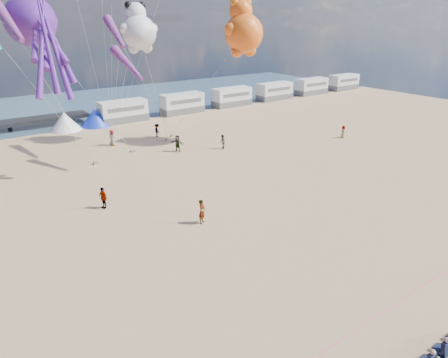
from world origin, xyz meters
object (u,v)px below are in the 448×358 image
Objects in this scene: motorhome_0 at (123,111)px; sandbag_d at (173,135)px; spectator_row at (441,348)px; windsock_right at (127,64)px; sandbag_a at (96,163)px; kite_octopus_purple at (30,21)px; tent_blue at (95,117)px; motorhome_4 at (311,86)px; tent_white at (65,121)px; kite_teddy_orange at (244,33)px; windsock_mid at (115,32)px; sandbag_b at (132,151)px; beachgoer_1 at (222,142)px; motorhome_5 at (344,82)px; motorhome_1 at (182,103)px; standing_person at (202,212)px; beachgoer_0 at (112,138)px; beachgoer_2 at (157,130)px; beachgoer_3 at (103,198)px; beachgoer_6 at (343,132)px; sandbag_e at (112,144)px; motorhome_2 at (232,97)px; motorhome_3 at (275,91)px; sandbag_c at (168,140)px; kite_panda at (139,33)px; windsock_left at (8,21)px; beachgoer_4 at (177,143)px.

sandbag_d is (1.97, -10.65, -1.39)m from motorhome_0.
windsock_right reaches higher than spectator_row.
kite_octopus_purple reaches higher than sandbag_a.
tent_blue reaches higher than sandbag_d.
motorhome_4 reaches higher than sandbag_d.
tent_white is 0.66× the size of spectator_row.
kite_teddy_orange is 13.96m from windsock_right.
windsock_mid is 1.18× the size of windsock_right.
beachgoer_1 is at bearing -28.71° from sandbag_b.
motorhome_5 is 46.78m from sandbag_d.
motorhome_1 is 27.60m from kite_octopus_purple.
standing_person is 3.60× the size of sandbag_a.
standing_person is 3.60× the size of sandbag_b.
beachgoer_0 is (2.54, -9.93, -0.29)m from tent_white.
beachgoer_3 is at bearing 143.42° from beachgoer_2.
beachgoer_2 is 1.08× the size of beachgoer_6.
beachgoer_1 is at bearing 112.14° from beachgoer_6.
beachgoer_1 is 12.90m from sandbag_e.
beachgoer_3 is (-31.07, -25.36, -0.64)m from motorhome_2.
kite_teddy_orange is (7.42, -7.50, 11.29)m from beachgoer_2.
motorhome_3 is 30.31m from sandbag_c.
beachgoer_0 is 16.78m from beachgoer_3.
beachgoer_0 is at bearing 11.87° from kite_octopus_purple.
motorhome_3 is 33.02m from kite_panda.
motorhome_2 is 1.65× the size of tent_white.
beachgoer_1 is 3.20× the size of sandbag_b.
beachgoer_2 is at bearing -168.38° from motorhome_5.
spectator_row is 0.82× the size of windsock_left.
beachgoer_0 reaches higher than sandbag_c.
kite_panda is at bearing -96.58° from motorhome_0.
sandbag_b is at bearing -108.82° from motorhome_0.
beachgoer_4 is (-0.85, -6.61, 0.11)m from beachgoer_2.
sandbag_b is at bearing -165.35° from motorhome_5.
sandbag_c is (1.15, 4.41, -0.80)m from beachgoer_4.
standing_person is at bearing -88.57° from tent_white.
beachgoer_3 is 3.43× the size of sandbag_c.
sandbag_b is 1.00× the size of sandbag_d.
standing_person is 27.28m from beachgoer_6.
windsock_right is at bearing -45.04° from kite_octopus_purple.
motorhome_4 is 1.00× the size of motorhome_5.
sandbag_d is 7.53m from sandbag_e.
motorhome_0 is 11.99m from sandbag_c.
windsock_left reaches higher than motorhome_4.
windsock_left is at bearing -154.96° from motorhome_2.
beachgoer_3 is (-40.57, -25.36, -0.64)m from motorhome_3.
sandbag_e is (0.10, 38.40, -0.54)m from spectator_row.
sandbag_a is 1.00× the size of sandbag_e.
beachgoer_4 reaches higher than spectator_row.
windsock_right is (6.09, 7.73, 8.91)m from beachgoer_3.
windsock_right is (-34.48, -17.63, 8.27)m from motorhome_3.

